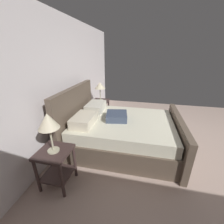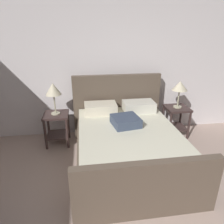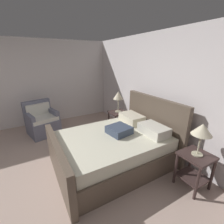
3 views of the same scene
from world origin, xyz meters
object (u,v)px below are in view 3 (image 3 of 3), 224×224
at_px(armchair, 42,121).
at_px(nightstand_left, 118,118).
at_px(bed, 115,146).
at_px(nightstand_right, 195,165).
at_px(table_lamp_right, 202,130).
at_px(table_lamp_left, 118,96).

bearing_deg(armchair, nightstand_left, 63.35).
distance_m(nightstand_left, armchair, 2.10).
xyz_separation_m(bed, nightstand_right, (1.16, 0.78, 0.05)).
bearing_deg(table_lamp_right, nightstand_right, -90.00).
xyz_separation_m(nightstand_right, table_lamp_right, (0.00, 0.00, 0.61)).
height_order(bed, armchair, bed).
distance_m(table_lamp_right, armchair, 3.82).
xyz_separation_m(nightstand_right, nightstand_left, (-2.31, -0.02, 0.00)).
height_order(table_lamp_left, armchair, table_lamp_left).
bearing_deg(nightstand_left, bed, -33.27).
xyz_separation_m(table_lamp_left, armchair, (-0.94, -1.87, -0.70)).
relative_size(table_lamp_right, table_lamp_left, 0.91).
xyz_separation_m(bed, table_lamp_right, (1.16, 0.78, 0.66)).
relative_size(nightstand_left, table_lamp_left, 1.06).
relative_size(nightstand_right, armchair, 0.67).
relative_size(bed, armchair, 2.41).
xyz_separation_m(table_lamp_right, table_lamp_left, (-2.31, -0.02, 0.03)).
height_order(table_lamp_right, nightstand_left, table_lamp_right).
relative_size(nightstand_right, table_lamp_right, 1.16).
height_order(nightstand_left, armchair, armchair).
xyz_separation_m(nightstand_left, armchair, (-0.94, -1.87, -0.06)).
distance_m(bed, nightstand_right, 1.39).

